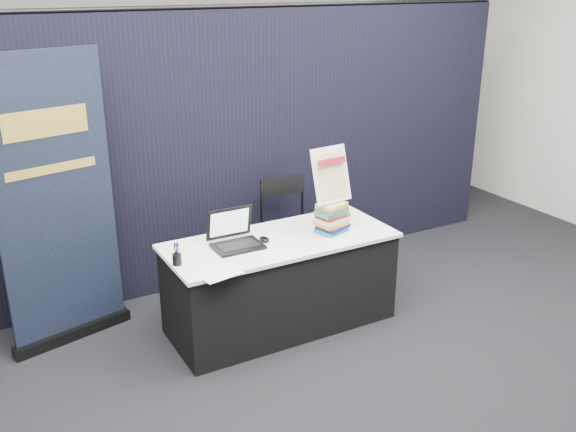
# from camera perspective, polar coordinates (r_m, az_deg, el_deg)

# --- Properties ---
(floor) EXTENTS (8.00, 8.00, 0.00)m
(floor) POSITION_cam_1_polar(r_m,az_deg,el_deg) (4.89, 2.51, -12.39)
(floor) COLOR black
(floor) RESTS_ON ground
(wall_back) EXTENTS (8.00, 0.02, 3.50)m
(wall_back) POSITION_cam_1_polar(r_m,az_deg,el_deg) (7.84, -13.20, 13.44)
(wall_back) COLOR beige
(wall_back) RESTS_ON floor
(drape_partition) EXTENTS (6.00, 0.08, 2.40)m
(drape_partition) POSITION_cam_1_polar(r_m,az_deg,el_deg) (5.71, -5.77, 5.70)
(drape_partition) COLOR black
(drape_partition) RESTS_ON floor
(display_table) EXTENTS (1.80, 0.75, 0.75)m
(display_table) POSITION_cam_1_polar(r_m,az_deg,el_deg) (5.11, -0.67, -5.92)
(display_table) COLOR black
(display_table) RESTS_ON floor
(laptop) EXTENTS (0.37, 0.29, 0.27)m
(laptop) POSITION_cam_1_polar(r_m,az_deg,el_deg) (4.83, -4.74, -1.92)
(laptop) COLOR black
(laptop) RESTS_ON display_table
(mouse) EXTENTS (0.07, 0.11, 0.03)m
(mouse) POSITION_cam_1_polar(r_m,az_deg,el_deg) (4.91, -2.12, -2.07)
(mouse) COLOR black
(mouse) RESTS_ON display_table
(brochure_left) EXTENTS (0.32, 0.25, 0.00)m
(brochure_left) POSITION_cam_1_polar(r_m,az_deg,el_deg) (4.42, -6.10, -5.08)
(brochure_left) COLOR white
(brochure_left) RESTS_ON display_table
(brochure_mid) EXTENTS (0.29, 0.22, 0.00)m
(brochure_mid) POSITION_cam_1_polar(r_m,az_deg,el_deg) (4.56, -3.92, -4.17)
(brochure_mid) COLOR silver
(brochure_mid) RESTS_ON display_table
(brochure_right) EXTENTS (0.30, 0.22, 0.00)m
(brochure_right) POSITION_cam_1_polar(r_m,az_deg,el_deg) (4.81, -4.37, -2.81)
(brochure_right) COLOR silver
(brochure_right) RESTS_ON display_table
(pen_cup) EXTENTS (0.08, 0.08, 0.08)m
(pen_cup) POSITION_cam_1_polar(r_m,az_deg,el_deg) (4.57, -9.84, -3.83)
(pen_cup) COLOR black
(pen_cup) RESTS_ON display_table
(book_stack_tall) EXTENTS (0.26, 0.22, 0.25)m
(book_stack_tall) POSITION_cam_1_polar(r_m,az_deg,el_deg) (5.06, 3.94, -0.12)
(book_stack_tall) COLOR #1C6D6A
(book_stack_tall) RESTS_ON display_table
(book_stack_short) EXTENTS (0.24, 0.20, 0.09)m
(book_stack_short) POSITION_cam_1_polar(r_m,az_deg,el_deg) (5.33, 4.09, 0.12)
(book_stack_short) COLOR #22834F
(book_stack_short) RESTS_ON display_table
(info_sign) EXTENTS (0.34, 0.17, 0.45)m
(info_sign) POSITION_cam_1_polar(r_m,az_deg,el_deg) (4.97, 3.85, 3.62)
(info_sign) COLOR black
(info_sign) RESTS_ON book_stack_tall
(pullup_banner) EXTENTS (0.93, 0.32, 2.20)m
(pullup_banner) POSITION_cam_1_polar(r_m,az_deg,el_deg) (4.98, -19.73, -0.41)
(pullup_banner) COLOR black
(pullup_banner) RESTS_ON floor
(stacking_chair) EXTENTS (0.46, 0.46, 0.98)m
(stacking_chair) POSITION_cam_1_polar(r_m,az_deg,el_deg) (5.71, 0.30, -1.12)
(stacking_chair) COLOR black
(stacking_chair) RESTS_ON floor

